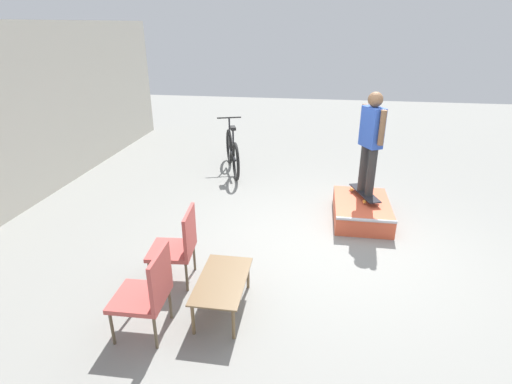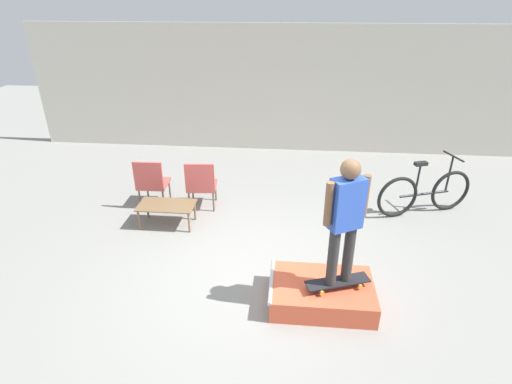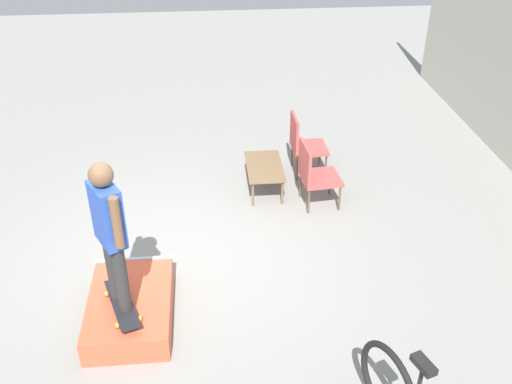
{
  "view_description": "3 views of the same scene",
  "coord_description": "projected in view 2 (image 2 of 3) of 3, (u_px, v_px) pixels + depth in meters",
  "views": [
    {
      "loc": [
        -5.11,
        0.32,
        2.95
      ],
      "look_at": [
        0.02,
        1.12,
        0.75
      ],
      "focal_mm": 28.0,
      "sensor_mm": 36.0,
      "label": 1
    },
    {
      "loc": [
        0.45,
        -4.53,
        3.59
      ],
      "look_at": [
        -0.05,
        0.87,
        0.88
      ],
      "focal_mm": 28.0,
      "sensor_mm": 36.0,
      "label": 2
    },
    {
      "loc": [
        5.55,
        0.44,
        4.42
      ],
      "look_at": [
        -0.23,
        0.98,
        0.81
      ],
      "focal_mm": 40.0,
      "sensor_mm": 36.0,
      "label": 3
    }
  ],
  "objects": [
    {
      "name": "ground_plane",
      "position": [
        254.0,
        275.0,
        5.67
      ],
      "size": [
        24.0,
        24.0,
        0.0
      ],
      "primitive_type": "plane",
      "color": "gray"
    },
    {
      "name": "skateboard_on_ramp",
      "position": [
        338.0,
        282.0,
        4.95
      ],
      "size": [
        0.83,
        0.45,
        0.07
      ],
      "rotation": [
        0.0,
        0.0,
        0.33
      ],
      "color": "black",
      "rests_on": "skate_ramp_box"
    },
    {
      "name": "coffee_table",
      "position": [
        167.0,
        207.0,
        6.75
      ],
      "size": [
        0.95,
        0.52,
        0.39
      ],
      "color": "brown",
      "rests_on": "ground_plane"
    },
    {
      "name": "house_wall_back",
      "position": [
        275.0,
        90.0,
        9.61
      ],
      "size": [
        12.0,
        0.06,
        3.0
      ],
      "color": "beige",
      "rests_on": "ground_plane"
    },
    {
      "name": "patio_chair_left",
      "position": [
        152.0,
        181.0,
        7.28
      ],
      "size": [
        0.53,
        0.53,
        0.94
      ],
      "rotation": [
        0.0,
        0.0,
        3.17
      ],
      "color": "brown",
      "rests_on": "ground_plane"
    },
    {
      "name": "person_skater",
      "position": [
        345.0,
        215.0,
        4.52
      ],
      "size": [
        0.51,
        0.36,
        1.62
      ],
      "rotation": [
        0.0,
        0.0,
        0.49
      ],
      "color": "#2D2D2D",
      "rests_on": "skateboard_on_ramp"
    },
    {
      "name": "skate_ramp_box",
      "position": [
        321.0,
        293.0,
        5.11
      ],
      "size": [
        1.32,
        0.87,
        0.32
      ],
      "color": "#DB5638",
      "rests_on": "ground_plane"
    },
    {
      "name": "bicycle",
      "position": [
        425.0,
        193.0,
        7.09
      ],
      "size": [
        1.76,
        0.73,
        1.08
      ],
      "rotation": [
        0.0,
        0.0,
        0.34
      ],
      "color": "black",
      "rests_on": "ground_plane"
    },
    {
      "name": "patio_chair_right",
      "position": [
        201.0,
        183.0,
        7.21
      ],
      "size": [
        0.57,
        0.57,
        0.94
      ],
      "rotation": [
        0.0,
        0.0,
        3.24
      ],
      "color": "brown",
      "rests_on": "ground_plane"
    }
  ]
}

